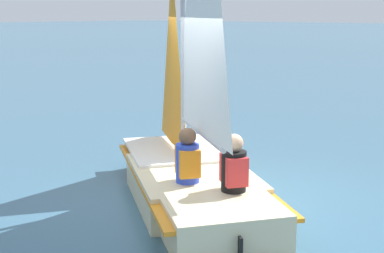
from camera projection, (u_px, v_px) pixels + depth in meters
ground_plane at (192, 202)px, 7.39m from camera, size 260.00×260.00×0.00m
sailboat_main at (193, 154)px, 7.21m from camera, size 3.47×3.94×5.37m
sailor_helm at (188, 170)px, 6.73m from camera, size 0.42×0.43×1.16m
sailor_crew at (234, 178)px, 6.39m from camera, size 0.42×0.43×1.16m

